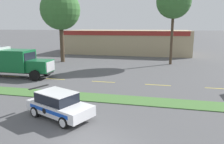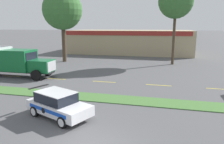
# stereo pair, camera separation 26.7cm
# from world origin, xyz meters

# --- Properties ---
(grass_verge) EXTENTS (120.00, 1.96, 0.06)m
(grass_verge) POSITION_xyz_m (0.00, 7.24, 0.03)
(grass_verge) COLOR #477538
(grass_verge) RESTS_ON ground_plane
(centre_line_2) EXTENTS (2.40, 0.14, 0.01)m
(centre_line_2) POSITION_xyz_m (-13.49, 12.22, 0.00)
(centre_line_2) COLOR yellow
(centre_line_2) RESTS_ON ground_plane
(centre_line_3) EXTENTS (2.40, 0.14, 0.01)m
(centre_line_3) POSITION_xyz_m (-8.09, 12.22, 0.00)
(centre_line_3) COLOR yellow
(centre_line_3) RESTS_ON ground_plane
(centre_line_4) EXTENTS (2.40, 0.14, 0.01)m
(centre_line_4) POSITION_xyz_m (-2.69, 12.22, 0.00)
(centre_line_4) COLOR yellow
(centre_line_4) RESTS_ON ground_plane
(centre_line_5) EXTENTS (2.40, 0.14, 0.01)m
(centre_line_5) POSITION_xyz_m (2.71, 12.22, 0.00)
(centre_line_5) COLOR yellow
(centre_line_5) RESTS_ON ground_plane
(centre_line_6) EXTENTS (2.40, 0.14, 0.01)m
(centre_line_6) POSITION_xyz_m (8.11, 12.22, 0.00)
(centre_line_6) COLOR yellow
(centre_line_6) RESTS_ON ground_plane
(dump_truck_lead) EXTENTS (11.53, 2.68, 3.38)m
(dump_truck_lead) POSITION_xyz_m (-13.37, 12.23, 1.57)
(dump_truck_lead) COLOR black
(dump_truck_lead) RESTS_ON ground_plane
(rally_car) EXTENTS (4.56, 3.33, 1.62)m
(rally_car) POSITION_xyz_m (-3.02, 3.22, 0.82)
(rally_car) COLOR white
(rally_car) RESTS_ON ground_plane
(store_building_backdrop) EXTENTS (24.82, 12.10, 4.67)m
(store_building_backdrop) POSITION_xyz_m (-4.19, 37.85, 2.34)
(store_building_backdrop) COLOR tan
(store_building_backdrop) RESTS_ON ground_plane
(tree_behind_left) EXTENTS (6.00, 6.00, 12.42)m
(tree_behind_left) POSITION_xyz_m (-12.29, 23.17, 8.49)
(tree_behind_left) COLOR #473828
(tree_behind_left) RESTS_ON ground_plane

